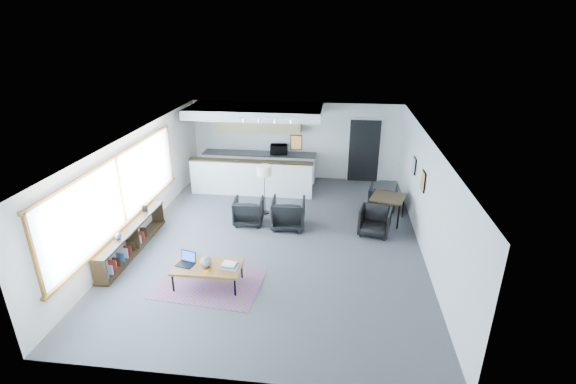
# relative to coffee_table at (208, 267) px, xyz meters

# --- Properties ---
(room) EXTENTS (7.02, 9.02, 2.62)m
(room) POSITION_rel_coffee_table_xyz_m (1.12, 2.13, 0.88)
(room) COLOR #48484B
(room) RESTS_ON ground
(window) EXTENTS (0.10, 5.95, 1.66)m
(window) POSITION_rel_coffee_table_xyz_m (-2.34, 1.23, 1.04)
(window) COLOR #8CBFFF
(window) RESTS_ON room
(console) EXTENTS (0.35, 3.00, 0.80)m
(console) POSITION_rel_coffee_table_xyz_m (-2.18, 1.08, -0.09)
(console) COLOR black
(console) RESTS_ON floor
(kitchenette) EXTENTS (4.20, 1.96, 2.60)m
(kitchenette) POSITION_rel_coffee_table_xyz_m (-0.08, 5.84, 0.96)
(kitchenette) COLOR white
(kitchenette) RESTS_ON floor
(doorway) EXTENTS (1.10, 0.12, 2.15)m
(doorway) POSITION_rel_coffee_table_xyz_m (3.42, 6.55, 0.66)
(doorway) COLOR black
(doorway) RESTS_ON room
(track_light) EXTENTS (1.60, 0.07, 0.15)m
(track_light) POSITION_rel_coffee_table_xyz_m (0.53, 4.33, 2.11)
(track_light) COLOR silver
(track_light) RESTS_ON room
(wall_art_lower) EXTENTS (0.03, 0.38, 0.48)m
(wall_art_lower) POSITION_rel_coffee_table_xyz_m (4.59, 2.53, 1.13)
(wall_art_lower) COLOR black
(wall_art_lower) RESTS_ON room
(wall_art_upper) EXTENTS (0.03, 0.34, 0.44)m
(wall_art_upper) POSITION_rel_coffee_table_xyz_m (4.59, 3.83, 1.08)
(wall_art_upper) COLOR black
(wall_art_upper) RESTS_ON room
(kilim_rug) EXTENTS (2.24, 1.63, 0.01)m
(kilim_rug) POSITION_rel_coffee_table_xyz_m (-0.00, 0.00, -0.41)
(kilim_rug) COLOR #653C4E
(kilim_rug) RESTS_ON floor
(coffee_table) EXTENTS (1.38, 0.75, 0.45)m
(coffee_table) POSITION_rel_coffee_table_xyz_m (0.00, 0.00, 0.00)
(coffee_table) COLOR brown
(coffee_table) RESTS_ON floor
(laptop) EXTENTS (0.41, 0.37, 0.25)m
(laptop) POSITION_rel_coffee_table_xyz_m (-0.45, 0.05, 0.11)
(laptop) COLOR black
(laptop) RESTS_ON coffee_table
(ceramic_pot) EXTENTS (0.24, 0.24, 0.24)m
(ceramic_pot) POSITION_rel_coffee_table_xyz_m (-0.01, -0.04, 0.15)
(ceramic_pot) COLOR gray
(ceramic_pot) RESTS_ON coffee_table
(book_stack) EXTENTS (0.36, 0.30, 0.10)m
(book_stack) POSITION_rel_coffee_table_xyz_m (0.47, 0.00, 0.08)
(book_stack) COLOR silver
(book_stack) RESTS_ON coffee_table
(coaster) EXTENTS (0.13, 0.13, 0.01)m
(coaster) POSITION_rel_coffee_table_xyz_m (0.03, -0.20, 0.04)
(coaster) COLOR #E5590C
(coaster) RESTS_ON coffee_table
(armchair_left) EXTENTS (0.79, 0.74, 0.77)m
(armchair_left) POSITION_rel_coffee_table_xyz_m (0.24, 2.89, -0.03)
(armchair_left) COLOR black
(armchair_left) RESTS_ON floor
(armchair_right) EXTENTS (0.87, 0.82, 0.87)m
(armchair_right) POSITION_rel_coffee_table_xyz_m (1.33, 2.80, 0.02)
(armchair_right) COLOR black
(armchair_right) RESTS_ON floor
(floor_lamp) EXTENTS (0.47, 0.47, 1.42)m
(floor_lamp) POSITION_rel_coffee_table_xyz_m (0.57, 3.57, 0.81)
(floor_lamp) COLOR black
(floor_lamp) RESTS_ON floor
(dining_table) EXTENTS (1.05, 1.05, 0.71)m
(dining_table) POSITION_rel_coffee_table_xyz_m (3.94, 3.49, 0.23)
(dining_table) COLOR black
(dining_table) RESTS_ON floor
(dining_chair_near) EXTENTS (0.75, 0.72, 0.66)m
(dining_chair_near) POSITION_rel_coffee_table_xyz_m (3.56, 2.67, -0.08)
(dining_chair_near) COLOR black
(dining_chair_near) RESTS_ON floor
(dining_chair_far) EXTENTS (0.75, 0.72, 0.67)m
(dining_chair_far) POSITION_rel_coffee_table_xyz_m (3.89, 4.24, -0.08)
(dining_chair_far) COLOR black
(dining_chair_far) RESTS_ON floor
(microwave) EXTENTS (0.59, 0.36, 0.38)m
(microwave) POSITION_rel_coffee_table_xyz_m (0.59, 6.28, 0.71)
(microwave) COLOR black
(microwave) RESTS_ON kitchenette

